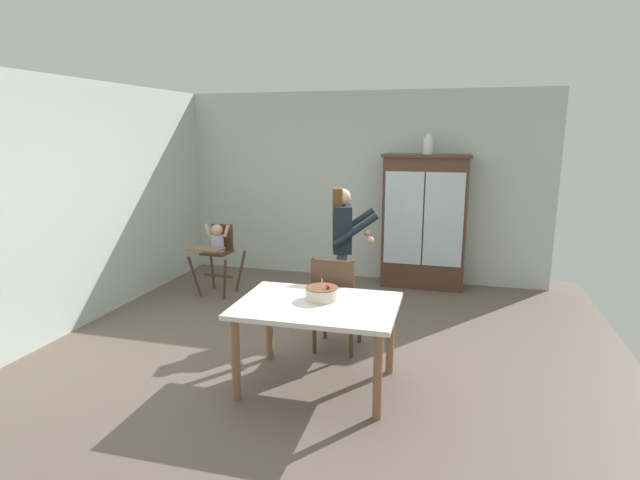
% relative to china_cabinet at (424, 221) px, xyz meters
% --- Properties ---
extents(ground_plane, '(6.24, 6.24, 0.00)m').
position_rel_china_cabinet_xyz_m(ground_plane, '(-0.95, -2.37, -0.93)').
color(ground_plane, '#66564C').
extents(wall_back, '(5.32, 0.06, 2.70)m').
position_rel_china_cabinet_xyz_m(wall_back, '(-0.95, 0.26, 0.42)').
color(wall_back, beige).
rests_on(wall_back, ground_plane).
extents(wall_left, '(0.06, 5.32, 2.70)m').
position_rel_china_cabinet_xyz_m(wall_left, '(-3.58, -2.37, 0.42)').
color(wall_left, beige).
rests_on(wall_left, ground_plane).
extents(china_cabinet, '(1.18, 0.48, 1.84)m').
position_rel_china_cabinet_xyz_m(china_cabinet, '(0.00, 0.00, 0.00)').
color(china_cabinet, '#4C3323').
rests_on(china_cabinet, ground_plane).
extents(ceramic_vase, '(0.13, 0.13, 0.27)m').
position_rel_china_cabinet_xyz_m(ceramic_vase, '(0.01, 0.00, 1.03)').
color(ceramic_vase, white).
rests_on(ceramic_vase, china_cabinet).
extents(high_chair_with_toddler, '(0.60, 0.70, 0.95)m').
position_rel_china_cabinet_xyz_m(high_chair_with_toddler, '(-2.60, -1.08, -0.27)').
color(high_chair_with_toddler, '#4C3323').
rests_on(high_chair_with_toddler, ground_plane).
extents(adult_person, '(0.60, 0.59, 1.53)m').
position_rel_china_cabinet_xyz_m(adult_person, '(-0.79, -1.59, 0.04)').
color(adult_person, '#47474C').
rests_on(adult_person, ground_plane).
extents(dining_table, '(1.34, 0.96, 0.74)m').
position_rel_china_cabinet_xyz_m(dining_table, '(-0.66, -3.14, -0.28)').
color(dining_table, silver).
rests_on(dining_table, ground_plane).
extents(birthday_cake, '(0.28, 0.28, 0.19)m').
position_rel_china_cabinet_xyz_m(birthday_cake, '(-0.64, -3.03, -0.13)').
color(birthday_cake, beige).
rests_on(birthday_cake, dining_table).
extents(dining_chair_far_side, '(0.45, 0.45, 0.96)m').
position_rel_china_cabinet_xyz_m(dining_chair_far_side, '(-0.67, -2.44, -0.37)').
color(dining_chair_far_side, '#4C3323').
rests_on(dining_chair_far_side, ground_plane).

